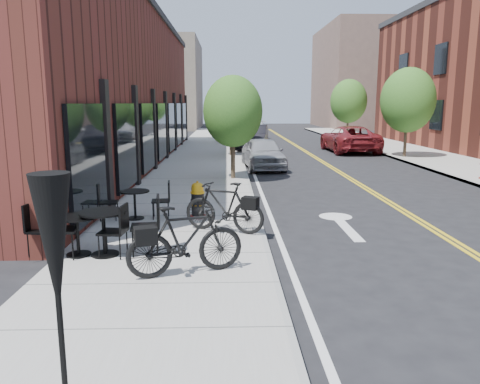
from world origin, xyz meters
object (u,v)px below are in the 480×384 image
object	(u,v)px
bicycle_left	(224,207)
parked_car_c	(254,131)
bistro_set_c	(135,200)
parked_car_b	(253,138)
parked_car_far	(349,139)
parked_car_a	(263,153)
fire_hydrant	(198,200)
patio_umbrella	(56,269)
bicycle_right	(186,240)
bistro_set_b	(104,227)
bistro_set_a	(77,230)

from	to	relation	value
bicycle_left	parked_car_c	xyz separation A→B (m)	(2.23, 26.98, 0.07)
bistro_set_c	bicycle_left	bearing A→B (deg)	-35.09
parked_car_b	parked_car_far	distance (m)	5.85
bicycle_left	parked_car_a	bearing A→B (deg)	-165.31
parked_car_a	fire_hydrant	bearing A→B (deg)	-109.06
fire_hydrant	patio_umbrella	size ratio (longest dim) A/B	0.39
bicycle_right	patio_umbrella	size ratio (longest dim) A/B	0.83
bicycle_right	bistro_set_b	bearing A→B (deg)	38.50
bistro_set_b	parked_car_b	bearing A→B (deg)	72.16
parked_car_c	parked_car_far	size ratio (longest dim) A/B	0.91
bicycle_left	parked_car_a	xyz separation A→B (m)	(1.70, 11.00, 0.02)
parked_car_c	parked_car_far	world-z (taller)	parked_car_far
bistro_set_c	parked_car_a	world-z (taller)	parked_car_a
parked_car_far	bicycle_right	bearing A→B (deg)	67.74
patio_umbrella	parked_car_far	bearing A→B (deg)	71.13
bistro_set_c	parked_car_far	size ratio (longest dim) A/B	0.30
bicycle_right	parked_car_a	world-z (taller)	parked_car_a
fire_hydrant	bistro_set_b	xyz separation A→B (m)	(-1.55, -2.88, 0.12)
bistro_set_b	bistro_set_c	size ratio (longest dim) A/B	1.21
parked_car_b	parked_car_c	distance (m)	7.84
bicycle_right	patio_umbrella	xyz separation A→B (m)	(-0.49, -4.31, 1.09)
bicycle_right	parked_car_far	distance (m)	22.24
fire_hydrant	bistro_set_c	size ratio (longest dim) A/B	0.53
parked_car_c	parked_car_far	distance (m)	10.27
fire_hydrant	parked_car_c	distance (m)	25.81
fire_hydrant	parked_car_c	bearing A→B (deg)	99.97
fire_hydrant	parked_car_b	size ratio (longest dim) A/B	0.19
bistro_set_a	bistro_set_c	size ratio (longest dim) A/B	1.08
bicycle_left	fire_hydrant	bearing A→B (deg)	-130.21
bistro_set_c	parked_car_a	xyz separation A→B (m)	(3.88, 9.76, 0.12)
bicycle_right	parked_car_b	bearing A→B (deg)	-24.69
bicycle_left	patio_umbrella	xyz separation A→B (m)	(-1.10, -6.90, 1.12)
bistro_set_c	patio_umbrella	distance (m)	8.30
bistro_set_a	parked_car_c	world-z (taller)	parked_car_c
bistro_set_c	parked_car_b	xyz separation A→B (m)	(3.88, 17.91, 0.22)
parked_car_b	parked_car_far	size ratio (longest dim) A/B	0.85
fire_hydrant	parked_car_c	size ratio (longest dim) A/B	0.18
fire_hydrant	patio_umbrella	world-z (taller)	patio_umbrella
parked_car_a	parked_car_c	xyz separation A→B (m)	(0.53, 15.98, 0.05)
bistro_set_b	parked_car_a	distance (m)	13.15
bistro_set_a	parked_car_b	world-z (taller)	parked_car_b
parked_car_far	parked_car_a	bearing A→B (deg)	50.13
bistro_set_c	parked_car_far	bearing A→B (deg)	54.84
bistro_set_c	parked_car_c	distance (m)	26.11
parked_car_b	parked_car_a	bearing A→B (deg)	-82.28
bicycle_right	bistro_set_c	bearing A→B (deg)	3.66
bistro_set_c	parked_car_a	distance (m)	10.50
parked_car_a	parked_car_far	world-z (taller)	parked_car_far
parked_car_far	patio_umbrella	bearing A→B (deg)	70.14
bicycle_left	parked_car_far	size ratio (longest dim) A/B	0.33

